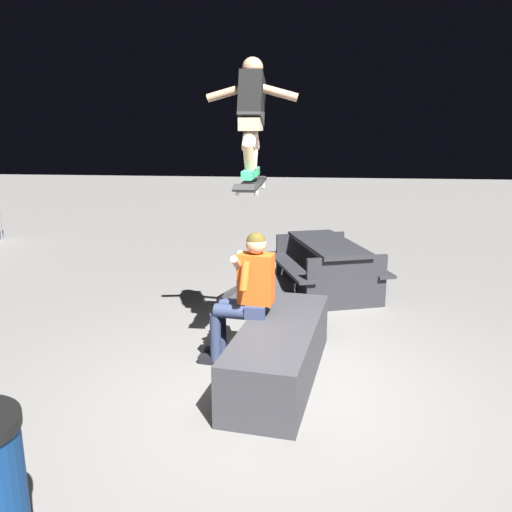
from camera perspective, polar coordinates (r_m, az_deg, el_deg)
ground_plane at (r=5.03m, az=2.68°, el=-14.38°), size 40.00×40.00×0.00m
ledge_box_main at (r=5.16m, az=2.52°, el=-10.24°), size 2.08×0.95×0.54m
person_sitting_on_ledge at (r=5.28m, az=-1.17°, el=-3.77°), size 0.60×0.78×1.38m
skateboard at (r=5.22m, az=-0.55°, el=7.65°), size 1.02×0.22×0.13m
skater_airborne at (r=5.24m, az=-0.48°, el=15.20°), size 0.62×0.89×1.12m
kicker_ramp at (r=7.46m, az=0.35°, el=-4.24°), size 1.21×1.06×0.32m
picnic_table_back at (r=7.71m, az=7.62°, el=-0.30°), size 2.04×1.81×0.75m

